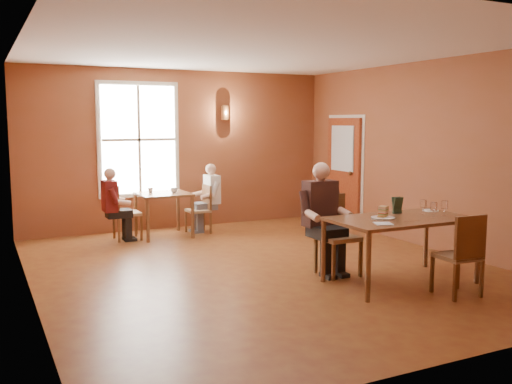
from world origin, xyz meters
name	(u,v)px	position (x,y,z in m)	size (l,w,h in m)	color
ground	(262,268)	(0.00, 0.00, 0.00)	(6.00, 7.00, 0.01)	brown
wall_back	(180,150)	(0.00, 3.50, 1.50)	(6.00, 0.04, 3.00)	brown
wall_front	(456,188)	(0.00, -3.50, 1.50)	(6.00, 0.04, 3.00)	brown
wall_left	(26,169)	(-3.00, 0.00, 1.50)	(0.04, 7.00, 3.00)	brown
wall_right	(430,155)	(3.00, 0.00, 1.50)	(0.04, 7.00, 3.00)	brown
ceiling	(263,48)	(0.00, 0.00, 3.00)	(6.00, 7.00, 0.04)	white
window	(139,140)	(-0.80, 3.45, 1.70)	(1.36, 0.10, 1.96)	white
door	(343,172)	(2.94, 2.30, 1.05)	(0.12, 1.04, 2.10)	maroon
wall_sconce	(225,113)	(0.90, 3.40, 2.20)	(0.16, 0.16, 0.28)	brown
main_table	(400,250)	(1.25, -1.40, 0.42)	(1.78, 1.00, 0.84)	brown
chair_diner_main	(338,236)	(0.75, -0.75, 0.53)	(0.47, 0.47, 1.06)	#4D2818
diner_main	(340,222)	(0.75, -0.78, 0.72)	(0.58, 0.58, 1.44)	black
chair_empty	(457,254)	(1.50, -2.11, 0.49)	(0.43, 0.43, 0.98)	brown
plate_food	(383,217)	(0.99, -1.36, 0.86)	(0.29, 0.29, 0.04)	white
sandwich	(383,213)	(1.04, -1.30, 0.90)	(0.10, 0.10, 0.13)	tan
goblet_a	(423,206)	(1.67, -1.33, 0.94)	(0.08, 0.08, 0.21)	white
goblet_b	(444,208)	(1.82, -1.54, 0.94)	(0.08, 0.08, 0.21)	white
goblet_c	(434,209)	(1.60, -1.59, 0.94)	(0.08, 0.08, 0.21)	white
menu_stand	(397,205)	(1.41, -1.12, 0.95)	(0.13, 0.07, 0.22)	#253D28
knife	(412,221)	(1.17, -1.68, 0.84)	(0.21, 0.02, 0.00)	silver
napkin	(383,224)	(0.76, -1.65, 0.84)	(0.20, 0.20, 0.01)	white
side_plate	(431,210)	(1.96, -1.16, 0.84)	(0.19, 0.19, 0.02)	silver
second_table	(164,215)	(-0.56, 2.77, 0.39)	(0.88, 0.88, 0.78)	brown
chair_diner_white	(198,209)	(0.09, 2.77, 0.44)	(0.39, 0.39, 0.88)	#4C2A14
diner_white	(199,200)	(0.12, 2.77, 0.61)	(0.49, 0.49, 1.22)	white
chair_diner_maroon	(127,212)	(-1.21, 2.77, 0.48)	(0.42, 0.42, 0.96)	#4A2B11
diner_maroon	(125,205)	(-1.24, 2.77, 0.61)	(0.49, 0.49, 1.22)	maroon
cup_a	(174,190)	(-0.39, 2.69, 0.82)	(0.12, 0.12, 0.09)	silver
cup_b	(150,190)	(-0.76, 2.89, 0.82)	(0.10, 0.10, 0.09)	white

